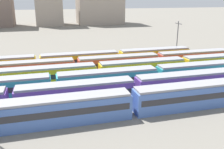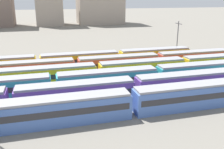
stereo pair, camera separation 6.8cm
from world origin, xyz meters
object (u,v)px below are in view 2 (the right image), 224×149
Objects in this scene: catenary_pole_1 at (177,38)px; train_track_5 at (38,63)px; train_track_1 at (76,94)px; train_track_4 at (119,64)px; train_track_2 at (108,80)px; train_track_3 at (142,69)px; train_track_0 at (191,96)px.

train_track_5 is at bearing -175.67° from catenary_pole_1.
train_track_5 is at bearing 105.76° from train_track_1.
train_track_4 is at bearing -16.72° from train_track_5.
train_track_3 is (8.66, 5.20, 0.00)m from train_track_2.
train_track_5 is (-20.83, 10.40, 0.00)m from train_track_3.
train_track_2 is at bearing 39.57° from train_track_1.
train_track_5 is at bearing 163.28° from train_track_4.
train_track_0 and train_track_4 have the same top height.
train_track_0 is 31.95m from catenary_pole_1.
train_track_5 is 7.46× the size of catenary_pole_1.
train_track_3 is 1.00× the size of train_track_4.
train_track_0 and train_track_1 have the same top height.
train_track_1 is (-16.60, 5.20, -0.00)m from train_track_0.
train_track_1 is 0.75× the size of train_track_5.
train_track_5 is (-12.16, 15.60, 0.00)m from train_track_2.
train_track_2 is 10.10m from train_track_3.
train_track_4 is at bearing -156.97° from catenary_pole_1.
train_track_1 is at bearing -74.24° from train_track_5.
train_track_5 is (-5.87, 20.80, 0.00)m from train_track_1.
catenary_pole_1 reaches higher than train_track_5.
catenary_pole_1 reaches higher than train_track_0.
train_track_4 is (-5.16, 20.80, 0.00)m from train_track_0.
catenary_pole_1 reaches higher than train_track_3.
train_track_0 is 1.00× the size of train_track_4.
train_track_1 is at bearing -140.43° from train_track_2.
train_track_0 is 21.43m from train_track_4.
train_track_4 is at bearing 103.93° from train_track_0.
train_track_0 is 1.00× the size of train_track_2.
train_track_1 is 8.16m from train_track_2.
train_track_3 is at bearing 30.97° from train_track_2.
train_track_2 and train_track_4 have the same top height.
train_track_3 is 6.28m from train_track_4.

